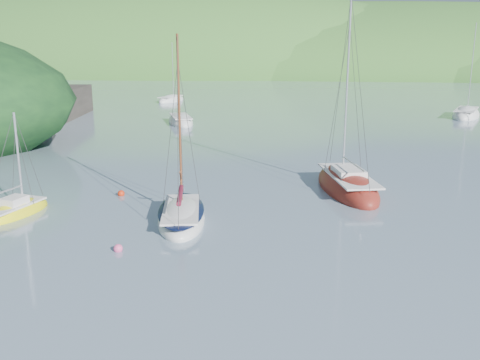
# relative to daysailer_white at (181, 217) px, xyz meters

# --- Properties ---
(ground) EXTENTS (700.00, 700.00, 0.00)m
(ground) POSITION_rel_daysailer_white_xyz_m (2.76, -8.46, -0.22)
(ground) COLOR slate
(ground) RESTS_ON ground
(shoreline_hills) EXTENTS (690.00, 135.00, 56.00)m
(shoreline_hills) POSITION_rel_daysailer_white_xyz_m (-6.90, 163.96, -0.22)
(shoreline_hills) COLOR #316C29
(shoreline_hills) RESTS_ON ground
(daysailer_white) EXTENTS (3.75, 6.81, 9.91)m
(daysailer_white) POSITION_rel_daysailer_white_xyz_m (0.00, 0.00, 0.00)
(daysailer_white) COLOR white
(daysailer_white) RESTS_ON ground
(sloop_red) EXTENTS (5.00, 8.95, 12.56)m
(sloop_red) POSITION_rel_daysailer_white_xyz_m (8.52, 7.28, 0.01)
(sloop_red) COLOR maroon
(sloop_red) RESTS_ON ground
(sailboat_yellow) EXTENTS (2.53, 4.65, 5.85)m
(sailboat_yellow) POSITION_rel_daysailer_white_xyz_m (-8.91, -0.33, -0.06)
(sailboat_yellow) COLOR #F4F014
(sailboat_yellow) RESTS_ON ground
(distant_sloop_a) EXTENTS (5.25, 7.79, 10.51)m
(distant_sloop_a) POSITION_rel_daysailer_white_xyz_m (-9.17, 33.45, -0.04)
(distant_sloop_a) COLOR white
(distant_sloop_a) RESTS_ON ground
(distant_sloop_b) EXTENTS (5.67, 9.11, 12.26)m
(distant_sloop_b) POSITION_rel_daysailer_white_xyz_m (24.19, 44.39, -0.02)
(distant_sloop_b) COLOR white
(distant_sloop_b) RESTS_ON ground
(distant_sloop_c) EXTENTS (3.77, 7.23, 9.83)m
(distant_sloop_c) POSITION_rel_daysailer_white_xyz_m (-16.95, 56.41, -0.05)
(distant_sloop_c) COLOR white
(distant_sloop_c) RESTS_ON ground
(mooring_buoys) EXTENTS (22.94, 8.82, 0.50)m
(mooring_buoys) POSITION_rel_daysailer_white_xyz_m (7.02, -0.44, -0.10)
(mooring_buoys) COLOR #F0528E
(mooring_buoys) RESTS_ON ground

